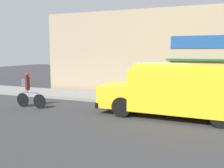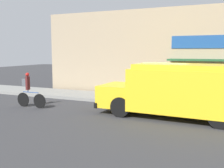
# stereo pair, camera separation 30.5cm
# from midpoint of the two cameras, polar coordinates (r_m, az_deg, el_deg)

# --- Properties ---
(ground_plane) EXTENTS (70.00, 70.00, 0.00)m
(ground_plane) POSITION_cam_midpoint_polar(r_m,az_deg,el_deg) (13.47, 11.49, -5.12)
(ground_plane) COLOR #38383A
(sidewalk) EXTENTS (28.00, 2.56, 0.17)m
(sidewalk) POSITION_cam_midpoint_polar(r_m,az_deg,el_deg) (14.69, 12.56, -3.79)
(sidewalk) COLOR gray
(sidewalk) RESTS_ON ground_plane
(storefront) EXTENTS (17.53, 1.11, 5.41)m
(storefront) POSITION_cam_midpoint_polar(r_m,az_deg,el_deg) (16.06, 14.08, 6.48)
(storefront) COLOR tan
(storefront) RESTS_ON ground_plane
(school_bus) EXTENTS (6.53, 2.87, 2.29)m
(school_bus) POSITION_cam_midpoint_polar(r_m,az_deg,el_deg) (11.47, 15.36, -1.28)
(school_bus) COLOR yellow
(school_bus) RESTS_ON ground_plane
(cyclist) EXTENTS (1.76, 0.20, 1.76)m
(cyclist) POSITION_cam_midpoint_polar(r_m,az_deg,el_deg) (13.85, -17.00, -1.56)
(cyclist) COLOR black
(cyclist) RESTS_ON ground_plane
(trash_bin) EXTENTS (0.57, 0.57, 0.86)m
(trash_bin) POSITION_cam_midpoint_polar(r_m,az_deg,el_deg) (15.13, 15.99, -1.59)
(trash_bin) COLOR #38383D
(trash_bin) RESTS_ON sidewalk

